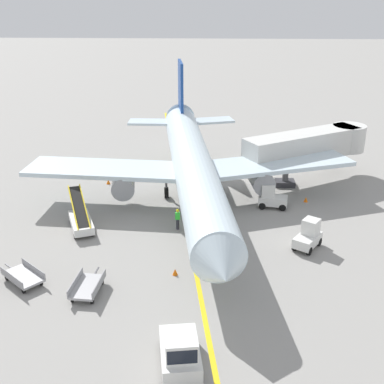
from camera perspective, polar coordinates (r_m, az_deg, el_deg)
The scene contains 14 objects.
ground_plane at distance 33.21m, azimuth 2.25°, elevation -9.73°, with size 300.00×300.00×0.00m, color gray.
taxi_line_yellow at distance 37.56m, azimuth -0.21°, elevation -5.62°, with size 0.30×80.00×0.01m, color yellow.
airliner at distance 42.72m, azimuth 0.09°, elevation 2.96°, with size 28.36×35.31×10.10m.
jet_bridge at distance 49.36m, azimuth 13.50°, elevation 5.19°, with size 12.33×8.68×4.85m.
pushback_tug at distance 26.06m, azimuth -1.32°, elevation -17.38°, with size 2.39×3.83×2.20m.
baggage_tug_near_wing at distance 37.40m, azimuth 12.92°, elevation -4.78°, with size 2.42×2.72×2.10m.
baggage_tug_by_cargo_door at distance 43.32m, azimuth 8.87°, elevation -0.57°, with size 2.58×1.67×2.10m.
belt_loader_forward_hold at distance 40.07m, azimuth -12.35°, elevation -3.05°, with size 2.99×5.12×2.59m.
baggage_cart_loaded at distance 32.28m, azimuth -11.62°, elevation -10.30°, with size 1.80×3.81×0.94m.
baggage_cart_empty_trailing at distance 34.32m, azimuth -18.39°, elevation -8.94°, with size 3.34×3.10×0.94m.
ground_crew_marshaller at distance 39.06m, azimuth -1.62°, elevation -2.98°, with size 0.36×0.24×1.70m.
safety_cone_nose_left at distance 45.24m, azimuth 12.63°, elevation -0.82°, with size 0.36×0.36×0.44m, color orange.
safety_cone_nose_right at distance 33.55m, azimuth -1.90°, elevation -8.93°, with size 0.36×0.36×0.44m, color orange.
safety_cone_wingtip_left at distance 48.72m, azimuth -9.36°, elevation 1.15°, with size 0.36×0.36×0.44m, color orange.
Camera 1 is at (-0.21, -28.10, 17.70)m, focal length 47.64 mm.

